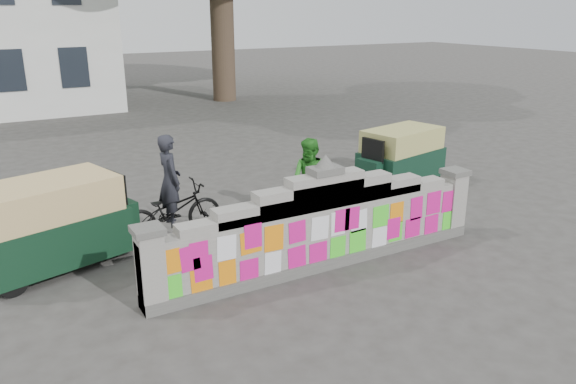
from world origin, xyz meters
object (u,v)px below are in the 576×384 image
cyclist_bike (172,211)px  rickshaw_left (54,223)px  rickshaw_right (400,156)px  pedestrian (311,181)px  cyclist_rider (171,193)px

cyclist_bike → rickshaw_left: size_ratio=0.70×
cyclist_bike → rickshaw_left: 2.21m
cyclist_bike → rickshaw_right: size_ratio=0.76×
pedestrian → rickshaw_left: pedestrian is taller
cyclist_rider → rickshaw_left: (-2.17, -0.30, -0.09)m
rickshaw_right → cyclist_rider: bearing=-7.3°
pedestrian → rickshaw_right: pedestrian is taller
cyclist_bike → pedestrian: (2.80, -0.64, 0.36)m
cyclist_rider → rickshaw_left: size_ratio=0.62×
cyclist_bike → cyclist_rider: 0.37m
cyclist_rider → pedestrian: size_ratio=1.01×
cyclist_rider → rickshaw_left: bearing=95.8°
pedestrian → rickshaw_left: size_ratio=0.61×
cyclist_rider → rickshaw_right: cyclist_rider is taller
cyclist_bike → rickshaw_right: 6.20m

